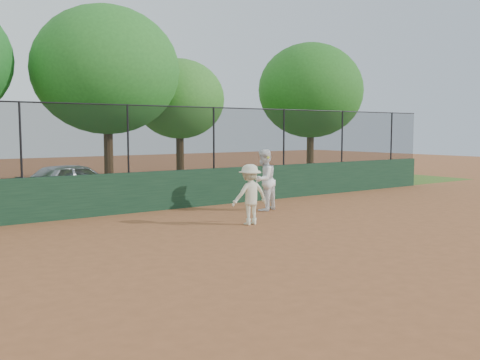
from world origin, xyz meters
TOP-DOWN VIEW (x-y plane):
  - ground at (0.00, 0.00)m, footprint 80.00×80.00m
  - back_wall at (0.00, 6.00)m, footprint 26.00×0.20m
  - grass_strip at (0.00, 12.00)m, footprint 36.00×12.00m
  - parked_car at (-0.83, 9.82)m, footprint 4.18×2.54m
  - player_second at (3.04, 4.05)m, footprint 1.11×1.01m
  - player_main at (1.23, 2.35)m, footprint 1.06×0.66m
  - fence_assembly at (-0.03, 6.00)m, footprint 26.00×0.06m
  - tree_2 at (1.17, 11.59)m, footprint 5.79×5.26m
  - tree_3 at (5.11, 12.82)m, footprint 4.19×3.81m
  - tree_4 at (11.50, 10.96)m, footprint 5.40×4.91m

SIDE VIEW (x-z plane):
  - ground at x=0.00m, z-range 0.00..0.00m
  - grass_strip at x=0.00m, z-range 0.00..0.01m
  - back_wall at x=0.00m, z-range 0.00..1.20m
  - parked_car at x=-0.83m, z-range 0.00..1.33m
  - player_main at x=1.23m, z-range -0.10..1.68m
  - player_second at x=3.04m, z-range 0.00..1.87m
  - fence_assembly at x=-0.03m, z-range 1.24..3.24m
  - tree_3 at x=5.11m, z-range 1.01..6.68m
  - tree_4 at x=11.50m, z-range 1.03..7.76m
  - tree_2 at x=1.17m, z-range 1.13..8.42m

